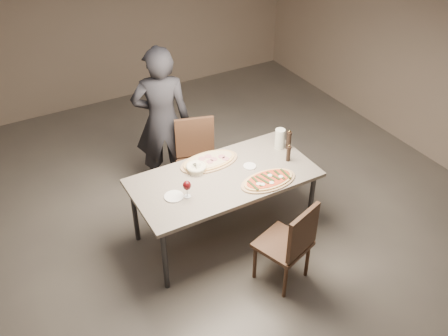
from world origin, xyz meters
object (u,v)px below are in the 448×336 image
chair_near (291,242)px  zucchini_pizza (268,180)px  pepper_mill_left (289,140)px  diner (162,121)px  bread_basket (196,168)px  chair_far (197,157)px  carafe (280,139)px  ham_pizza (209,161)px  dining_table (224,181)px

chair_near → zucchini_pizza: bearing=59.2°
zucchini_pizza → chair_near: (-0.13, -0.58, -0.26)m
pepper_mill_left → diner: diner is taller
bread_basket → pepper_mill_left: bearing=-6.0°
bread_basket → chair_far: (0.26, 0.51, -0.26)m
chair_far → zucchini_pizza: bearing=121.7°
bread_basket → pepper_mill_left: size_ratio=0.91×
zucchini_pizza → carafe: size_ratio=2.66×
pepper_mill_left → chair_near: size_ratio=0.24×
pepper_mill_left → chair_far: size_ratio=0.23×
carafe → diner: (-0.93, 0.93, 0.01)m
ham_pizza → zucchini_pizza: bearing=-65.9°
ham_pizza → pepper_mill_left: pepper_mill_left is taller
chair_far → carafe: bearing=158.2°
carafe → dining_table: bearing=-168.0°
dining_table → pepper_mill_left: size_ratio=8.15×
chair_near → chair_far: chair_far is taller
chair_near → chair_far: (-0.14, 1.58, 0.03)m
pepper_mill_left → dining_table: bearing=-173.2°
pepper_mill_left → chair_far: 1.04m
zucchini_pizza → dining_table: bearing=143.9°
zucchini_pizza → diner: size_ratio=0.33×
diner → chair_far: bearing=141.9°
diner → chair_near: bearing=120.5°
dining_table → zucchini_pizza: (0.33, -0.28, 0.07)m
carafe → chair_far: (-0.70, 0.56, -0.32)m
ham_pizza → diner: size_ratio=0.36×
ham_pizza → diner: (-0.16, 0.81, 0.10)m
zucchini_pizza → bread_basket: bread_basket is taller
ham_pizza → chair_near: chair_near is taller
bread_basket → pepper_mill_left: (1.03, -0.11, 0.06)m
diner → dining_table: bearing=118.6°
zucchini_pizza → chair_far: 1.06m
pepper_mill_left → diner: 1.41m
ham_pizza → chair_near: 1.19m
pepper_mill_left → carafe: 0.09m
ham_pizza → diner: diner is taller
dining_table → pepper_mill_left: 0.85m
chair_near → carafe: bearing=42.8°
dining_table → zucchini_pizza: 0.44m
pepper_mill_left → ham_pizza: bearing=167.9°
zucchini_pizza → chair_near: bearing=-97.8°
pepper_mill_left → zucchini_pizza: bearing=-142.8°
chair_near → diner: diner is taller
dining_table → chair_near: 0.90m
pepper_mill_left → diner: (-1.00, 0.99, 0.01)m
chair_near → dining_table: bearing=84.6°
zucchini_pizza → ham_pizza: zucchini_pizza is taller
bread_basket → diner: 0.88m
carafe → chair_near: size_ratio=0.24×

